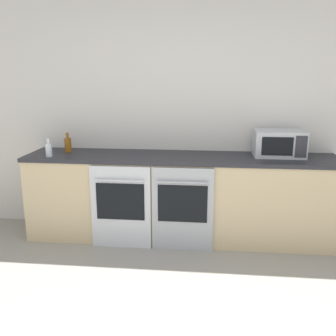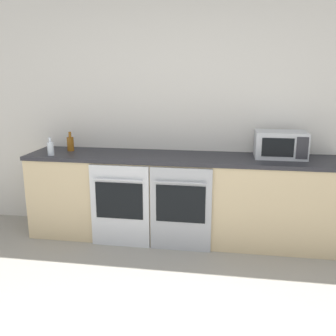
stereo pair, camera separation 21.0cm
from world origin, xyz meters
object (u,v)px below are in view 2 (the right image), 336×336
(bottle_clear, at_px, (51,148))
(oven_right, at_px, (181,209))
(bottle_amber, at_px, (70,143))
(oven_left, at_px, (120,206))
(microwave, at_px, (280,144))

(bottle_clear, bearing_deg, oven_right, -5.24)
(oven_right, bearing_deg, bottle_clear, 174.76)
(bottle_amber, distance_m, bottle_clear, 0.28)
(oven_right, xyz_separation_m, bottle_amber, (-1.27, 0.39, 0.55))
(oven_left, height_order, bottle_clear, bottle_clear)
(oven_left, relative_size, microwave, 1.69)
(oven_right, relative_size, bottle_clear, 4.50)
(bottle_amber, bearing_deg, oven_right, -16.86)
(bottle_clear, bearing_deg, oven_left, -9.44)
(oven_left, distance_m, microwave, 1.73)
(oven_left, bearing_deg, bottle_amber, 149.49)
(oven_left, xyz_separation_m, bottle_amber, (-0.65, 0.39, 0.55))
(microwave, distance_m, bottle_amber, 2.23)
(oven_left, bearing_deg, microwave, 14.19)
(oven_left, relative_size, bottle_amber, 4.05)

